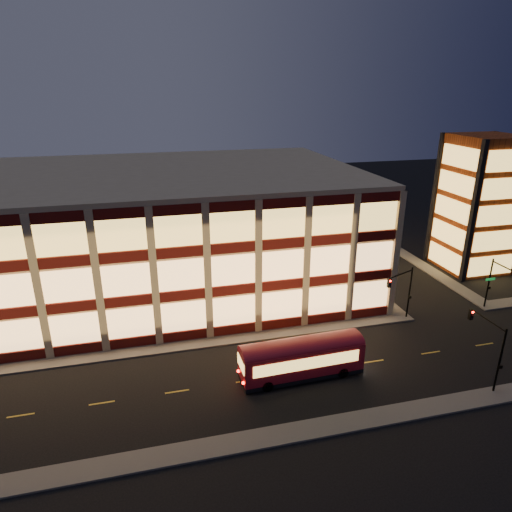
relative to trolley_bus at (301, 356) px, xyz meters
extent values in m
plane|color=black|center=(-8.72, 6.46, -2.01)|extent=(200.00, 200.00, 0.00)
cube|color=#514F4C|center=(-11.72, 7.46, -1.94)|extent=(54.00, 2.00, 0.15)
cube|color=#514F4C|center=(14.28, 23.46, -1.94)|extent=(2.00, 30.00, 0.15)
cube|color=#514F4C|center=(25.28, 23.46, -1.94)|extent=(2.00, 30.00, 0.15)
cube|color=#514F4C|center=(-8.72, -6.54, -1.94)|extent=(100.00, 2.00, 0.15)
cube|color=tan|center=(-11.72, 23.46, 4.99)|extent=(50.00, 30.00, 14.00)
cube|color=tan|center=(-11.72, 23.46, 12.24)|extent=(50.40, 30.40, 0.50)
cube|color=#470C0A|center=(-11.72, 8.34, -1.36)|extent=(50.10, 0.25, 1.00)
cube|color=#F3AF66|center=(-11.72, 8.36, 0.74)|extent=(49.00, 0.20, 3.00)
cube|color=#470C0A|center=(13.40, 23.46, -1.36)|extent=(0.25, 30.10, 1.00)
cube|color=#F3AF66|center=(13.38, 23.46, 0.74)|extent=(0.20, 29.00, 3.00)
cube|color=#470C0A|center=(-11.72, 8.34, 3.04)|extent=(50.10, 0.25, 1.00)
cube|color=#F3AF66|center=(-11.72, 8.36, 5.14)|extent=(49.00, 0.20, 3.00)
cube|color=#470C0A|center=(13.40, 23.46, 3.04)|extent=(0.25, 30.10, 1.00)
cube|color=#F3AF66|center=(13.38, 23.46, 5.14)|extent=(0.20, 29.00, 3.00)
cube|color=#470C0A|center=(-11.72, 8.34, 7.44)|extent=(50.10, 0.25, 1.00)
cube|color=#F3AF66|center=(-11.72, 8.36, 9.54)|extent=(49.00, 0.20, 3.00)
cube|color=#470C0A|center=(13.40, 23.46, 7.44)|extent=(0.25, 30.10, 1.00)
cube|color=#F3AF66|center=(13.38, 23.46, 9.54)|extent=(0.20, 29.00, 3.00)
cube|color=#8C3814|center=(31.28, 18.46, 6.99)|extent=(8.00, 8.00, 18.00)
cube|color=black|center=(27.28, 14.46, 6.99)|extent=(0.60, 0.60, 18.00)
cube|color=black|center=(27.28, 22.46, 6.99)|extent=(0.60, 0.60, 18.00)
cube|color=black|center=(35.28, 22.46, 6.99)|extent=(0.60, 0.60, 18.00)
cube|color=#FFC559|center=(31.28, 14.38, -0.21)|extent=(6.60, 0.16, 2.60)
cube|color=#FFC559|center=(27.20, 18.46, -0.21)|extent=(0.16, 6.60, 2.60)
cube|color=#FFC559|center=(31.28, 14.38, 3.19)|extent=(6.60, 0.16, 2.60)
cube|color=#FFC559|center=(27.20, 18.46, 3.19)|extent=(0.16, 6.60, 2.60)
cube|color=#FFC559|center=(31.28, 14.38, 6.59)|extent=(6.60, 0.16, 2.60)
cube|color=#FFC559|center=(27.20, 18.46, 6.59)|extent=(0.16, 6.60, 2.60)
cube|color=#FFC559|center=(31.28, 14.38, 9.99)|extent=(6.60, 0.16, 2.60)
cube|color=#FFC559|center=(27.20, 18.46, 9.99)|extent=(0.16, 6.60, 2.60)
cube|color=#FFC559|center=(31.28, 14.38, 13.39)|extent=(6.60, 0.16, 2.60)
cube|color=#FFC559|center=(27.20, 18.46, 13.39)|extent=(0.16, 6.60, 2.60)
cylinder|color=black|center=(14.78, 7.26, 0.99)|extent=(0.18, 0.18, 6.00)
cylinder|color=black|center=(13.03, 6.51, 3.69)|extent=(3.56, 1.63, 0.14)
cube|color=black|center=(11.28, 5.76, 3.19)|extent=(0.32, 0.32, 0.95)
sphere|color=#FF0C05|center=(11.28, 5.58, 3.49)|extent=(0.20, 0.20, 0.20)
cube|color=black|center=(14.78, 7.06, 0.59)|extent=(0.25, 0.18, 0.28)
cylinder|color=black|center=(24.78, 7.26, 0.99)|extent=(0.18, 0.18, 6.00)
cylinder|color=black|center=(24.78, 5.26, 3.69)|extent=(0.14, 4.00, 0.14)
cube|color=black|center=(24.78, 7.06, 0.59)|extent=(0.25, 0.18, 0.28)
cube|color=#0C7226|center=(24.78, 7.11, 1.59)|extent=(1.20, 0.06, 0.28)
cylinder|color=black|center=(14.78, -6.04, 0.99)|extent=(0.18, 0.18, 6.00)
cylinder|color=black|center=(14.78, -4.04, 3.69)|extent=(0.14, 4.00, 0.14)
cube|color=black|center=(14.78, -2.04, 3.19)|extent=(0.32, 0.32, 0.95)
sphere|color=#FF0C05|center=(14.78, -2.22, 3.49)|extent=(0.20, 0.20, 0.20)
cube|color=black|center=(14.78, -6.24, 0.59)|extent=(0.25, 0.18, 0.28)
cube|color=maroon|center=(0.00, 0.00, -0.19)|extent=(10.81, 3.03, 2.47)
cube|color=black|center=(0.00, 0.00, -1.64)|extent=(10.81, 3.03, 0.38)
cylinder|color=black|center=(-3.39, -1.29, -1.53)|extent=(0.98, 0.35, 0.97)
cylinder|color=black|center=(-3.47, 1.07, -1.53)|extent=(0.98, 0.35, 0.97)
cylinder|color=black|center=(3.47, -1.07, -1.53)|extent=(0.98, 0.35, 0.97)
cylinder|color=black|center=(3.39, 1.29, -1.53)|extent=(0.98, 0.35, 0.97)
cube|color=#FFC559|center=(0.05, -1.37, 0.13)|extent=(9.44, 0.37, 1.07)
cube|color=#FFC559|center=(-0.05, 1.37, 0.13)|extent=(9.44, 0.37, 1.07)
camera|label=1|loc=(-12.06, -31.73, 21.97)|focal=32.00mm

